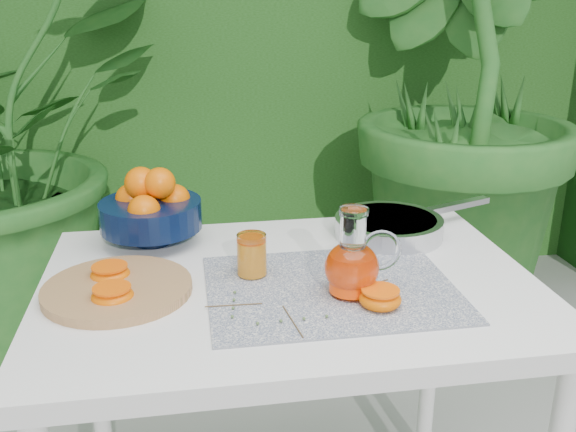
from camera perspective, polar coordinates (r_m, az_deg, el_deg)
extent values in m
cube|color=#1F4B15|center=(3.41, -4.98, 18.61)|extent=(8.00, 1.20, 2.50)
imported|color=#226322|center=(2.60, 14.45, 11.07)|extent=(2.30, 2.30, 1.89)
cube|color=white|center=(1.32, 0.14, -6.44)|extent=(1.00, 0.70, 0.04)
cylinder|color=white|center=(1.77, -16.56, -13.92)|extent=(0.04, 0.04, 0.71)
cylinder|color=white|center=(1.87, 12.58, -11.63)|extent=(0.04, 0.04, 0.71)
cube|color=#0B1A3F|center=(1.27, 3.85, -6.42)|extent=(0.48, 0.38, 0.00)
cylinder|color=#AA7A4C|center=(1.29, -14.92, -6.28)|extent=(0.38, 0.38, 0.02)
cylinder|color=black|center=(1.52, -11.95, -1.69)|extent=(0.10, 0.10, 0.04)
cylinder|color=black|center=(1.50, -12.09, 0.12)|extent=(0.27, 0.27, 0.06)
sphere|color=#FA6702|center=(1.53, -13.78, 1.47)|extent=(0.08, 0.08, 0.07)
sphere|color=#FA6702|center=(1.51, -10.04, 1.45)|extent=(0.08, 0.08, 0.07)
sphere|color=#FA6702|center=(1.44, -12.67, 0.42)|extent=(0.08, 0.08, 0.07)
sphere|color=#FA6702|center=(1.55, -11.65, 1.84)|extent=(0.08, 0.08, 0.07)
sphere|color=#FA6702|center=(1.49, -12.94, 2.88)|extent=(0.09, 0.09, 0.07)
sphere|color=#FA6702|center=(1.46, -11.33, 2.89)|extent=(0.08, 0.08, 0.07)
cylinder|color=white|center=(1.25, 5.61, -6.68)|extent=(0.09, 0.09, 0.01)
ellipsoid|color=white|center=(1.23, 5.69, -4.56)|extent=(0.11, 0.11, 0.10)
cylinder|color=white|center=(1.20, 5.81, -1.21)|extent=(0.05, 0.05, 0.07)
cylinder|color=white|center=(1.19, 5.87, 0.42)|extent=(0.06, 0.06, 0.01)
torus|color=white|center=(1.23, 8.21, -3.05)|extent=(0.08, 0.01, 0.08)
cylinder|color=red|center=(1.23, 5.67, -5.03)|extent=(0.09, 0.09, 0.07)
cylinder|color=white|center=(1.31, -3.24, -3.47)|extent=(0.08, 0.08, 0.09)
cylinder|color=orange|center=(1.31, -3.23, -3.76)|extent=(0.07, 0.07, 0.07)
cylinder|color=#F94207|center=(1.29, -3.27, -2.25)|extent=(0.06, 0.06, 0.00)
cylinder|color=silver|center=(1.54, 8.92, -0.97)|extent=(0.33, 0.33, 0.05)
cylinder|color=silver|center=(1.53, 8.96, -0.30)|extent=(0.29, 0.29, 0.01)
cube|color=silver|center=(1.68, 14.95, 0.94)|extent=(0.19, 0.09, 0.01)
ellipsoid|color=#FA6702|center=(1.25, -15.33, -6.92)|extent=(0.08, 0.08, 0.04)
cylinder|color=#F94207|center=(1.24, -15.41, -6.18)|extent=(0.08, 0.08, 0.00)
ellipsoid|color=#FA6702|center=(1.34, -15.52, -5.04)|extent=(0.08, 0.08, 0.04)
cylinder|color=#F94207|center=(1.33, -15.59, -4.35)|extent=(0.08, 0.08, 0.00)
ellipsoid|color=#FA6702|center=(1.21, 8.19, -7.31)|extent=(0.08, 0.08, 0.04)
cylinder|color=#F94207|center=(1.20, 8.23, -6.56)|extent=(0.08, 0.08, 0.00)
cylinder|color=brown|center=(1.15, 0.41, -9.32)|extent=(0.02, 0.12, 0.00)
sphere|color=#4A6535|center=(1.13, -2.71, -9.50)|extent=(0.01, 0.01, 0.01)
sphere|color=#4A6535|center=(1.14, -0.63, -9.30)|extent=(0.01, 0.01, 0.01)
sphere|color=#4A6535|center=(1.15, 1.43, -9.10)|extent=(0.01, 0.01, 0.01)
sphere|color=#4A6535|center=(1.16, 3.46, -8.88)|extent=(0.01, 0.01, 0.01)
cylinder|color=brown|center=(1.27, 6.44, -6.35)|extent=(0.13, 0.06, 0.00)
sphere|color=#4A6535|center=(1.32, 4.35, -5.06)|extent=(0.01, 0.01, 0.01)
sphere|color=#4A6535|center=(1.29, 5.73, -5.84)|extent=(0.01, 0.01, 0.01)
sphere|color=#4A6535|center=(1.25, 7.19, -6.66)|extent=(0.01, 0.01, 0.01)
sphere|color=#4A6535|center=(1.22, 8.73, -7.51)|extent=(0.01, 0.01, 0.01)
cylinder|color=brown|center=(1.20, -4.86, -7.90)|extent=(0.11, 0.01, 0.00)
sphere|color=#4A6535|center=(1.16, -4.97, -8.89)|extent=(0.01, 0.01, 0.01)
sphere|color=#4A6535|center=(1.19, -4.90, -8.14)|extent=(0.01, 0.01, 0.01)
sphere|color=#4A6535|center=(1.22, -4.83, -7.43)|extent=(0.01, 0.01, 0.01)
sphere|color=#4A6535|center=(1.24, -4.76, -6.76)|extent=(0.01, 0.01, 0.01)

